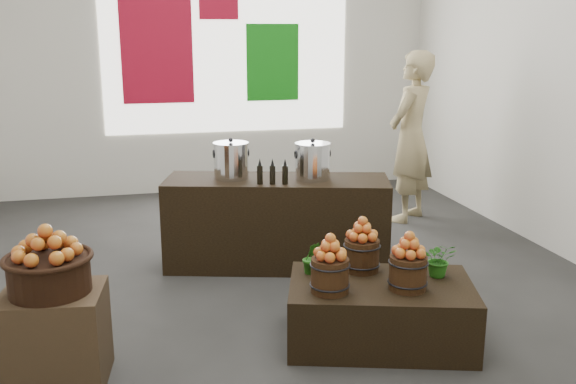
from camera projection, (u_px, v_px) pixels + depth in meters
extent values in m
plane|color=#323230|center=(255.00, 286.00, 5.44)|extent=(7.00, 7.00, 0.00)
cube|color=silver|center=(204.00, 39.00, 8.26)|extent=(6.00, 0.04, 4.00)
cube|color=white|center=(227.00, 39.00, 8.30)|extent=(3.20, 0.02, 2.40)
cube|color=#A70C25|center=(157.00, 48.00, 8.12)|extent=(0.90, 0.04, 1.40)
cube|color=#137E14|center=(273.00, 63.00, 8.50)|extent=(0.70, 0.04, 1.00)
cube|color=#513B26|center=(55.00, 337.00, 3.89)|extent=(0.65, 0.55, 0.60)
cylinder|color=black|center=(49.00, 275.00, 3.80)|extent=(0.48, 0.48, 0.22)
cube|color=black|center=(380.00, 312.00, 4.44)|extent=(1.42, 1.09, 0.43)
cylinder|color=#3B2410|center=(330.00, 275.00, 4.21)|extent=(0.25, 0.25, 0.23)
cylinder|color=#3B2410|center=(408.00, 273.00, 4.26)|extent=(0.25, 0.25, 0.23)
cylinder|color=#3B2410|center=(362.00, 255.00, 4.59)|extent=(0.25, 0.25, 0.23)
imported|color=#1D5812|center=(439.00, 259.00, 4.48)|extent=(0.28, 0.26, 0.25)
imported|color=#1D5812|center=(312.00, 258.00, 4.53)|extent=(0.15, 0.13, 0.24)
cube|color=black|center=(277.00, 223.00, 5.85)|extent=(2.10, 1.15, 0.82)
cylinder|color=silver|center=(231.00, 162.00, 5.72)|extent=(0.31, 0.31, 0.31)
cylinder|color=silver|center=(313.00, 162.00, 5.70)|extent=(0.31, 0.31, 0.31)
imported|color=tan|center=(411.00, 137.00, 7.16)|extent=(0.82, 0.81, 1.91)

